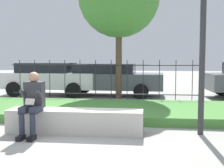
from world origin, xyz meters
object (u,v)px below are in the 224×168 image
(car_parked_left, at_px, (50,78))
(street_lamp, at_px, (203,29))
(car_parked_center, at_px, (109,79))
(person_seated_reader, at_px, (32,101))
(stone_bench, at_px, (75,122))

(car_parked_left, bearing_deg, street_lamp, -47.74)
(car_parked_center, relative_size, street_lamp, 1.28)
(street_lamp, bearing_deg, car_parked_left, 130.20)
(car_parked_left, xyz_separation_m, car_parked_center, (2.50, 0.05, -0.02))
(car_parked_left, relative_size, car_parked_center, 0.91)
(street_lamp, bearing_deg, person_seated_reader, -171.33)
(stone_bench, bearing_deg, person_seated_reader, -157.32)
(stone_bench, distance_m, car_parked_left, 6.92)
(car_parked_center, bearing_deg, stone_bench, -86.78)
(stone_bench, distance_m, street_lamp, 3.26)
(car_parked_left, bearing_deg, person_seated_reader, -72.68)
(car_parked_center, xyz_separation_m, street_lamp, (2.74, -6.24, 1.46))
(stone_bench, relative_size, car_parked_left, 0.70)
(stone_bench, height_order, car_parked_center, car_parked_center)
(person_seated_reader, relative_size, car_parked_left, 0.32)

